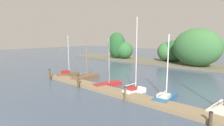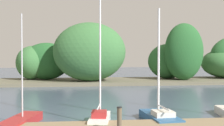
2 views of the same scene
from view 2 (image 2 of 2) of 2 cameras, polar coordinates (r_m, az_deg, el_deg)
name	(u,v)px [view 2 (image 2 of 2)]	position (r m, az deg, el deg)	size (l,w,h in m)	color
far_shore	(109,60)	(36.85, -0.54, 0.52)	(62.49, 8.76, 7.56)	#66604C
sailboat_2	(22,120)	(15.88, -17.22, -10.67)	(1.83, 3.82, 5.73)	maroon
sailboat_3	(100,117)	(15.31, -2.36, -10.41)	(1.35, 2.98, 7.87)	white
sailboat_4	(159,115)	(16.19, 9.24, -10.07)	(1.66, 3.74, 6.13)	#285684
mooring_piling_2	(119,123)	(12.81, 1.46, -11.59)	(0.23, 0.23, 1.39)	brown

